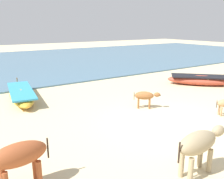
{
  "coord_description": "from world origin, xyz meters",
  "views": [
    {
      "loc": [
        -5.95,
        -5.39,
        3.26
      ],
      "look_at": [
        -0.43,
        3.01,
        0.6
      ],
      "focal_mm": 38.88,
      "sensor_mm": 36.0,
      "label": 1
    }
  ],
  "objects": [
    {
      "name": "fishing_boat_1",
      "position": [
        5.59,
        3.0,
        0.29
      ],
      "size": [
        3.4,
        3.36,
        0.74
      ],
      "rotation": [
        0.0,
        0.0,
        5.51
      ],
      "color": "#B74733",
      "rests_on": "ground"
    },
    {
      "name": "fishing_boat_2",
      "position": [
        -3.61,
        5.62,
        0.26
      ],
      "size": [
        1.49,
        4.0,
        0.68
      ],
      "rotation": [
        0.0,
        0.0,
        1.44
      ],
      "color": "gold",
      "rests_on": "ground"
    },
    {
      "name": "cow_second_adult_rust",
      "position": [
        -5.18,
        -0.76,
        0.73
      ],
      "size": [
        1.58,
        0.52,
        1.02
      ],
      "rotation": [
        0.0,
        0.0,
        3.2
      ],
      "color": "#9E4C28",
      "rests_on": "ground"
    },
    {
      "name": "calf_far_brown",
      "position": [
        0.32,
        1.71,
        0.5
      ],
      "size": [
        0.93,
        0.84,
        0.69
      ],
      "rotation": [
        0.0,
        0.0,
        5.58
      ],
      "color": "brown",
      "rests_on": "ground"
    },
    {
      "name": "sea_water",
      "position": [
        0.0,
        17.19,
        0.04
      ],
      "size": [
        60.0,
        20.0,
        0.08
      ],
      "primitive_type": "cube",
      "color": "slate",
      "rests_on": "ground"
    },
    {
      "name": "cow_adult_dun",
      "position": [
        -1.68,
        -2.39,
        0.74
      ],
      "size": [
        1.6,
        0.48,
        1.03
      ],
      "rotation": [
        0.0,
        0.0,
        0.02
      ],
      "color": "tan",
      "rests_on": "ground"
    },
    {
      "name": "ground",
      "position": [
        0.0,
        0.0,
        0.0
      ],
      "size": [
        80.0,
        80.0,
        0.0
      ],
      "primitive_type": "plane",
      "color": "beige"
    }
  ]
}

